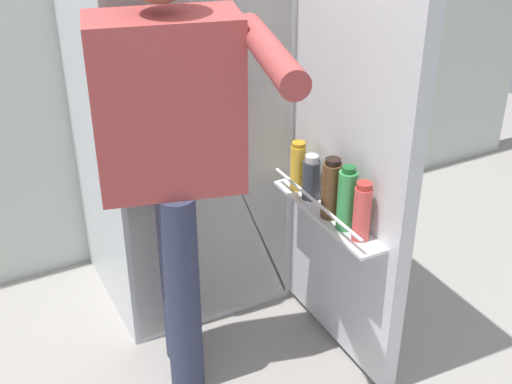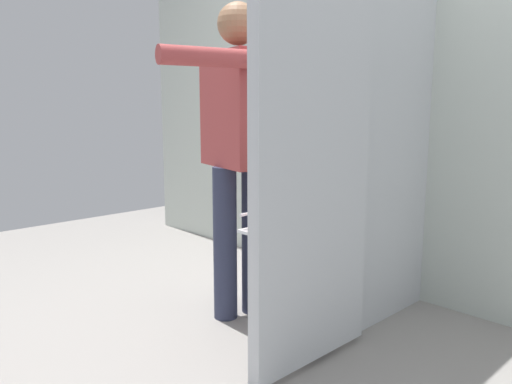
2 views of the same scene
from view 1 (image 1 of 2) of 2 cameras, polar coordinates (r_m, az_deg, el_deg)
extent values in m
plane|color=gray|center=(2.72, -1.05, -13.39)|extent=(5.96, 5.96, 0.00)
cube|color=silver|center=(2.71, -6.75, 8.19)|extent=(0.69, 0.66, 1.76)
cube|color=white|center=(2.43, -3.93, 5.79)|extent=(0.65, 0.01, 1.72)
cube|color=white|center=(2.51, -4.30, 4.49)|extent=(0.61, 0.09, 0.01)
cube|color=silver|center=(2.33, 7.93, 4.66)|extent=(0.06, 0.66, 1.71)
cube|color=white|center=(2.42, 5.86, -1.82)|extent=(0.11, 0.57, 0.01)
cylinder|color=silver|center=(2.37, 4.96, -0.83)|extent=(0.01, 0.55, 0.01)
cylinder|color=#DB4C47|center=(2.24, 8.73, -1.80)|extent=(0.06, 0.06, 0.19)
cylinder|color=#B22D28|center=(2.19, 8.93, 0.52)|extent=(0.05, 0.05, 0.02)
cylinder|color=brown|center=(2.35, 6.23, 0.12)|extent=(0.07, 0.07, 0.20)
cylinder|color=black|center=(2.30, 6.37, 2.50)|extent=(0.05, 0.05, 0.02)
cylinder|color=gold|center=(2.53, 3.47, 2.02)|extent=(0.06, 0.06, 0.17)
cylinder|color=#BC8419|center=(2.48, 3.53, 3.94)|extent=(0.05, 0.05, 0.02)
cylinder|color=#333842|center=(2.47, 4.56, 1.03)|extent=(0.06, 0.06, 0.15)
cylinder|color=silver|center=(2.43, 4.63, 2.78)|extent=(0.05, 0.05, 0.02)
cylinder|color=green|center=(2.29, 7.48, -0.70)|extent=(0.06, 0.06, 0.21)
cylinder|color=#195B28|center=(2.24, 7.67, 1.85)|extent=(0.04, 0.04, 0.02)
cylinder|color=#4C7F3D|center=(2.47, -5.15, 5.56)|extent=(0.09, 0.09, 0.11)
cylinder|color=#2D334C|center=(2.51, -6.55, -6.37)|extent=(0.12, 0.12, 0.78)
cylinder|color=#2D334C|center=(2.38, -6.07, -8.60)|extent=(0.12, 0.12, 0.78)
cube|color=#9E3D3D|center=(2.12, -7.29, 7.12)|extent=(0.49, 0.33, 0.55)
cylinder|color=#9E3D3D|center=(2.34, -7.88, 8.60)|extent=(0.08, 0.08, 0.52)
cylinder|color=#9E3D3D|center=(1.88, 1.12, 11.43)|extent=(0.21, 0.52, 0.08)
camera|label=2|loc=(2.62, 53.60, -0.71)|focal=34.69mm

